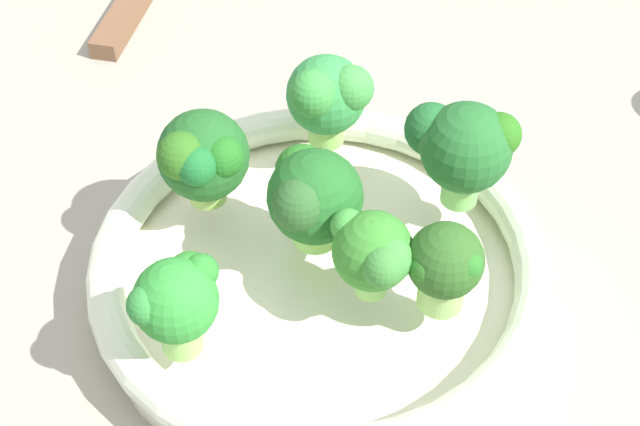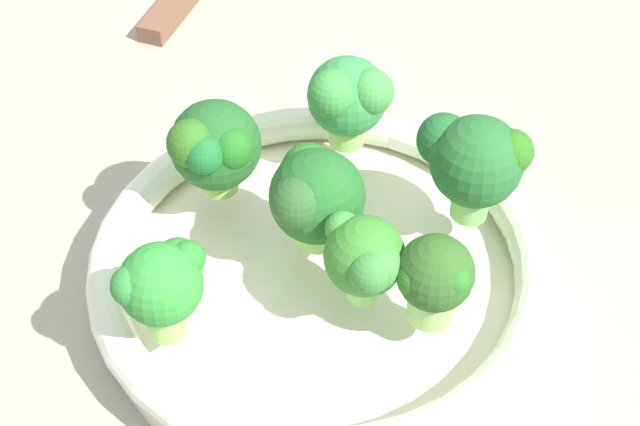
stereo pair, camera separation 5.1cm
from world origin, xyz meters
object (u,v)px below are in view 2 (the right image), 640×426
object	(u,v)px
broccoli_floret_4	(434,278)
bowl	(320,271)
broccoli_floret_1	(314,195)
broccoli_floret_2	(214,147)
broccoli_floret_5	(365,259)
broccoli_floret_6	(348,97)
broccoli_floret_3	(473,160)
broccoli_floret_0	(162,283)

from	to	relation	value
broccoli_floret_4	bowl	bearing A→B (deg)	96.13
broccoli_floret_1	broccoli_floret_2	bearing A→B (deg)	102.93
broccoli_floret_5	broccoli_floret_6	bearing A→B (deg)	48.63
bowl	broccoli_floret_5	distance (cm)	7.07
broccoli_floret_4	broccoli_floret_6	world-z (taller)	broccoli_floret_6
broccoli_floret_1	broccoli_floret_2	distance (cm)	7.15
broccoli_floret_1	bowl	bearing A→B (deg)	-113.39
broccoli_floret_4	broccoli_floret_6	bearing A→B (deg)	62.41
bowl	broccoli_floret_6	xyz separation A→B (cm)	(7.74, 5.39, 5.96)
broccoli_floret_5	broccoli_floret_3	bearing A→B (deg)	2.53
broccoli_floret_4	broccoli_floret_1	bearing A→B (deg)	92.86
broccoli_floret_4	broccoli_floret_5	distance (cm)	3.82
bowl	broccoli_floret_6	world-z (taller)	broccoli_floret_6
broccoli_floret_2	broccoli_floret_4	bearing A→B (deg)	-82.62
broccoli_floret_1	broccoli_floret_3	distance (cm)	9.54
broccoli_floret_1	broccoli_floret_6	distance (cm)	8.60
broccoli_floret_5	broccoli_floret_6	xyz separation A→B (cm)	(8.65, 9.83, 0.53)
broccoli_floret_4	broccoli_floret_6	xyz separation A→B (cm)	(6.90, 13.21, 0.72)
broccoli_floret_6	broccoli_floret_5	bearing A→B (deg)	-131.37
broccoli_floret_2	broccoli_floret_3	distance (cm)	15.38
broccoli_floret_4	broccoli_floret_0	bearing A→B (deg)	138.87
broccoli_floret_3	broccoli_floret_2	bearing A→B (deg)	129.19
broccoli_floret_0	broccoli_floret_5	xyz separation A→B (cm)	(9.01, -6.01, -0.35)
bowl	broccoli_floret_2	size ratio (longest dim) A/B	4.32
broccoli_floret_0	broccoli_floret_3	distance (cm)	19.28
broccoli_floret_0	broccoli_floret_3	world-z (taller)	broccoli_floret_3
broccoli_floret_0	broccoli_floret_2	size ratio (longest dim) A/B	0.95
broccoli_floret_0	broccoli_floret_6	bearing A→B (deg)	12.19
broccoli_floret_0	broccoli_floret_1	size ratio (longest dim) A/B	0.97
broccoli_floret_1	broccoli_floret_0	bearing A→B (deg)	176.43
broccoli_floret_2	broccoli_floret_3	bearing A→B (deg)	-50.81
broccoli_floret_0	broccoli_floret_6	xyz separation A→B (cm)	(17.67, 3.82, 0.18)
broccoli_floret_5	bowl	bearing A→B (deg)	78.39
broccoli_floret_1	broccoli_floret_4	size ratio (longest dim) A/B	1.11
broccoli_floret_1	broccoli_floret_5	size ratio (longest dim) A/B	1.12
broccoli_floret_0	broccoli_floret_1	bearing A→B (deg)	-3.57
broccoli_floret_6	bowl	bearing A→B (deg)	-145.14
broccoli_floret_1	broccoli_floret_3	bearing A→B (deg)	-31.37
broccoli_floret_4	broccoli_floret_6	size ratio (longest dim) A/B	0.86
broccoli_floret_0	broccoli_floret_2	bearing A→B (deg)	35.91
bowl	broccoli_floret_3	distance (cm)	11.34
broccoli_floret_0	bowl	bearing A→B (deg)	-9.03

